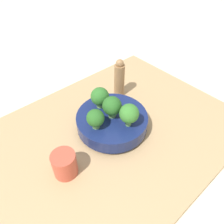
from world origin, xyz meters
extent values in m
plane|color=beige|center=(0.00, 0.00, 0.00)|extent=(6.00, 6.00, 0.00)
cube|color=tan|center=(0.00, 0.00, 0.02)|extent=(0.96, 0.72, 0.04)
cylinder|color=navy|center=(-0.01, -0.02, 0.04)|extent=(0.12, 0.12, 0.01)
cylinder|color=navy|center=(-0.01, -0.02, 0.08)|extent=(0.27, 0.27, 0.05)
cylinder|color=#6BA34C|center=(0.07, -0.01, 0.11)|extent=(0.03, 0.03, 0.02)
sphere|color=#286023|center=(0.07, -0.01, 0.15)|extent=(0.06, 0.06, 0.06)
cylinder|color=#609347|center=(-0.01, -0.02, 0.12)|extent=(0.03, 0.03, 0.03)
sphere|color=#286023|center=(-0.01, -0.02, 0.15)|extent=(0.07, 0.07, 0.07)
cylinder|color=#609347|center=(-0.02, 0.06, 0.12)|extent=(0.02, 0.02, 0.03)
sphere|color=#387A2D|center=(-0.02, 0.06, 0.16)|extent=(0.07, 0.07, 0.07)
cylinder|color=#7AB256|center=(-0.01, -0.09, 0.12)|extent=(0.03, 0.03, 0.02)
sphere|color=#2D6B28|center=(-0.01, -0.09, 0.15)|extent=(0.07, 0.07, 0.07)
cylinder|color=#C64C38|center=(0.23, 0.03, 0.08)|extent=(0.08, 0.08, 0.09)
cylinder|color=#997047|center=(-0.17, -0.15, 0.11)|extent=(0.04, 0.04, 0.15)
sphere|color=#997047|center=(-0.17, -0.15, 0.20)|extent=(0.03, 0.03, 0.03)
camera|label=1|loc=(0.37, 0.42, 0.67)|focal=35.00mm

